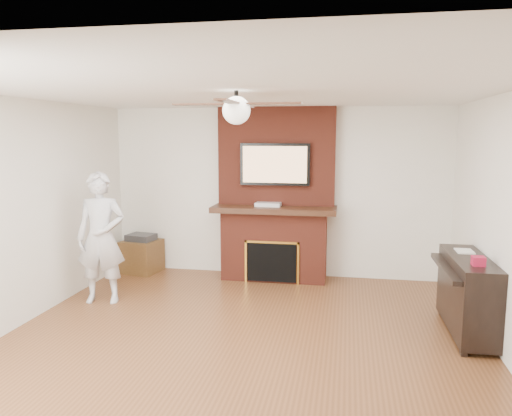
% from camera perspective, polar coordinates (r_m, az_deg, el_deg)
% --- Properties ---
extents(room_shell, '(5.36, 5.86, 2.86)m').
position_cam_1_polar(room_shell, '(4.76, -2.18, -1.88)').
color(room_shell, brown).
rests_on(room_shell, ground).
extents(fireplace, '(1.78, 0.64, 2.50)m').
position_cam_1_polar(fireplace, '(7.28, 2.20, -0.37)').
color(fireplace, maroon).
rests_on(fireplace, ground).
extents(tv, '(1.00, 0.08, 0.60)m').
position_cam_1_polar(tv, '(7.16, 2.18, 5.00)').
color(tv, black).
rests_on(tv, fireplace).
extents(ceiling_fan, '(1.21, 1.21, 0.31)m').
position_cam_1_polar(ceiling_fan, '(4.69, -2.26, 11.22)').
color(ceiling_fan, black).
rests_on(ceiling_fan, room_shell).
extents(person, '(0.67, 0.52, 1.65)m').
position_cam_1_polar(person, '(6.53, -17.29, -3.27)').
color(person, silver).
rests_on(person, ground).
extents(side_table, '(0.60, 0.60, 0.59)m').
position_cam_1_polar(side_table, '(7.91, -12.93, -5.20)').
color(side_table, '#553718').
rests_on(side_table, ground).
extents(piano, '(0.49, 1.28, 0.92)m').
position_cam_1_polar(piano, '(5.78, 22.95, -8.92)').
color(piano, black).
rests_on(piano, ground).
extents(cable_box, '(0.37, 0.21, 0.05)m').
position_cam_1_polar(cable_box, '(7.18, 1.39, 0.41)').
color(cable_box, silver).
rests_on(cable_box, fireplace).
extents(candle_orange, '(0.07, 0.07, 0.10)m').
position_cam_1_polar(candle_orange, '(7.29, 0.60, -7.94)').
color(candle_orange, '#C14616').
rests_on(candle_orange, ground).
extents(candle_green, '(0.07, 0.07, 0.10)m').
position_cam_1_polar(candle_green, '(7.29, 1.47, -7.97)').
color(candle_green, '#357F33').
rests_on(candle_green, ground).
extents(candle_cream, '(0.08, 0.08, 0.10)m').
position_cam_1_polar(candle_cream, '(7.28, 2.83, -8.00)').
color(candle_cream, beige).
rests_on(candle_cream, ground).
extents(candle_blue, '(0.06, 0.06, 0.09)m').
position_cam_1_polar(candle_blue, '(7.29, 3.79, -8.02)').
color(candle_blue, '#2F4E8E').
rests_on(candle_blue, ground).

